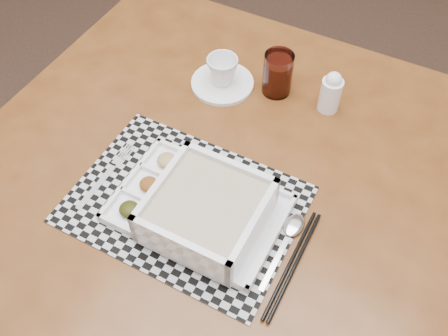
{
  "coord_description": "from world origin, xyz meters",
  "views": [
    {
      "loc": [
        0.94,
        -0.71,
        1.61
      ],
      "look_at": [
        0.64,
        -0.2,
        0.83
      ],
      "focal_mm": 40.0,
      "sensor_mm": 36.0,
      "label": 1
    }
  ],
  "objects_px": {
    "juice_glass": "(278,75)",
    "creamer_bottle": "(331,92)",
    "cup": "(222,71)",
    "serving_tray": "(204,211)",
    "dining_table": "(216,192)"
  },
  "relations": [
    {
      "from": "juice_glass",
      "to": "creamer_bottle",
      "type": "height_order",
      "value": "same"
    },
    {
      "from": "juice_glass",
      "to": "cup",
      "type": "bearing_deg",
      "value": -158.64
    },
    {
      "from": "cup",
      "to": "juice_glass",
      "type": "bearing_deg",
      "value": 0.78
    },
    {
      "from": "serving_tray",
      "to": "cup",
      "type": "distance_m",
      "value": 0.39
    },
    {
      "from": "dining_table",
      "to": "cup",
      "type": "height_order",
      "value": "cup"
    },
    {
      "from": "dining_table",
      "to": "creamer_bottle",
      "type": "relative_size",
      "value": 10.45
    },
    {
      "from": "dining_table",
      "to": "creamer_bottle",
      "type": "distance_m",
      "value": 0.34
    },
    {
      "from": "dining_table",
      "to": "creamer_bottle",
      "type": "height_order",
      "value": "creamer_bottle"
    },
    {
      "from": "cup",
      "to": "creamer_bottle",
      "type": "bearing_deg",
      "value": -8.14
    },
    {
      "from": "dining_table",
      "to": "serving_tray",
      "type": "relative_size",
      "value": 3.31
    },
    {
      "from": "cup",
      "to": "juice_glass",
      "type": "xyz_separation_m",
      "value": [
        0.12,
        0.05,
        0.0
      ]
    },
    {
      "from": "serving_tray",
      "to": "creamer_bottle",
      "type": "height_order",
      "value": "creamer_bottle"
    },
    {
      "from": "juice_glass",
      "to": "serving_tray",
      "type": "bearing_deg",
      "value": -83.64
    },
    {
      "from": "serving_tray",
      "to": "cup",
      "type": "relative_size",
      "value": 4.46
    },
    {
      "from": "dining_table",
      "to": "juice_glass",
      "type": "distance_m",
      "value": 0.3
    }
  ]
}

